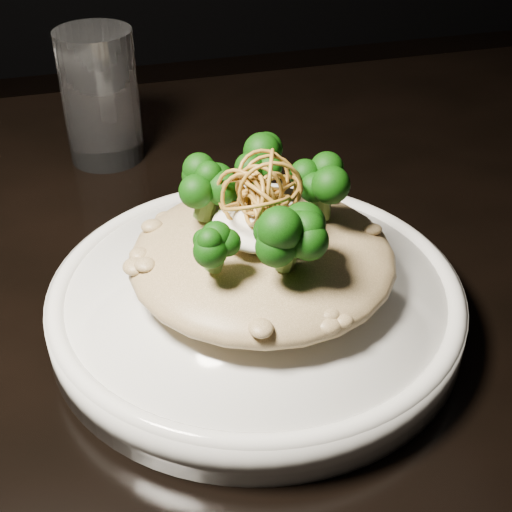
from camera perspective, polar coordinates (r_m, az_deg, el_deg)
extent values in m
cube|color=black|center=(0.56, -6.32, -3.58)|extent=(1.10, 0.80, 0.04)
cylinder|color=black|center=(1.18, 15.46, -4.03)|extent=(0.05, 0.05, 0.71)
cylinder|color=white|center=(0.50, 0.00, -3.78)|extent=(0.28, 0.28, 0.03)
ellipsoid|color=brown|center=(0.48, 0.50, -0.09)|extent=(0.18, 0.18, 0.04)
ellipsoid|color=white|center=(0.46, 0.41, 2.62)|extent=(0.07, 0.07, 0.02)
cylinder|color=silver|center=(0.70, -12.33, 12.33)|extent=(0.08, 0.08, 0.13)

